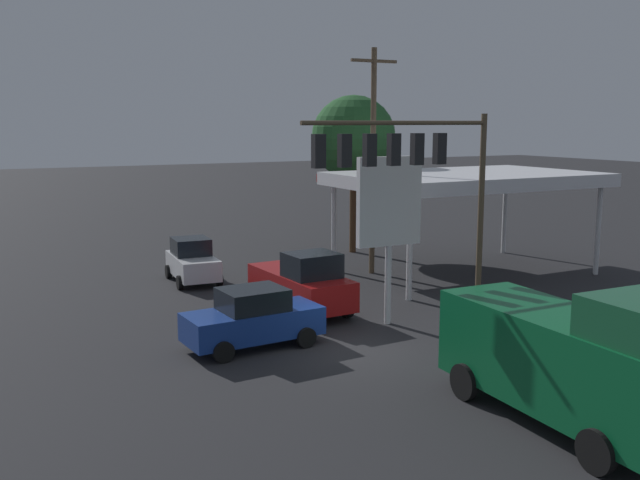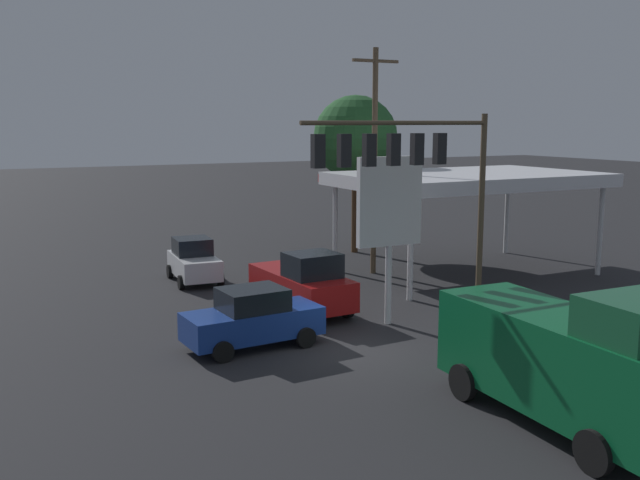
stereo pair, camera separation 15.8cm
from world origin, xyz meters
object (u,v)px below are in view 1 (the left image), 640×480
(traffic_signal_assembly, at_px, (409,166))
(delivery_truck, at_px, (569,358))
(utility_pole, at_px, (373,157))
(pickup_parked, at_px, (302,283))
(street_tree, at_px, (353,138))
(sedan_far, at_px, (253,318))
(price_sign, at_px, (389,207))
(hatchback_crossing, at_px, (192,261))

(traffic_signal_assembly, xyz_separation_m, delivery_truck, (0.30, 7.19, -4.08))
(delivery_truck, bearing_deg, utility_pole, 165.27)
(pickup_parked, relative_size, street_tree, 0.62)
(sedan_far, bearing_deg, traffic_signal_assembly, 154.61)
(price_sign, relative_size, street_tree, 0.70)
(traffic_signal_assembly, height_order, hatchback_crossing, traffic_signal_assembly)
(price_sign, relative_size, sedan_far, 1.33)
(pickup_parked, distance_m, street_tree, 13.91)
(utility_pole, xyz_separation_m, hatchback_crossing, (8.20, -2.12, -4.60))
(street_tree, bearing_deg, traffic_signal_assembly, 66.04)
(hatchback_crossing, bearing_deg, pickup_parked, 21.19)
(hatchback_crossing, height_order, street_tree, street_tree)
(utility_pole, xyz_separation_m, pickup_parked, (6.06, 4.84, -4.44))
(utility_pole, relative_size, delivery_truck, 1.53)
(utility_pole, distance_m, pickup_parked, 8.94)
(traffic_signal_assembly, distance_m, price_sign, 2.77)
(traffic_signal_assembly, relative_size, delivery_truck, 1.08)
(sedan_far, height_order, delivery_truck, delivery_truck)
(traffic_signal_assembly, height_order, price_sign, traffic_signal_assembly)
(hatchback_crossing, bearing_deg, traffic_signal_assembly, 20.28)
(delivery_truck, bearing_deg, pickup_parked, -173.45)
(traffic_signal_assembly, distance_m, street_tree, 16.52)
(utility_pole, relative_size, price_sign, 1.76)
(pickup_parked, bearing_deg, sedan_far, -49.36)
(sedan_far, height_order, street_tree, street_tree)
(hatchback_crossing, distance_m, delivery_truck, 19.42)
(delivery_truck, xyz_separation_m, pickup_parked, (1.03, -12.19, -0.58))
(hatchback_crossing, relative_size, pickup_parked, 0.74)
(utility_pole, relative_size, pickup_parked, 1.98)
(traffic_signal_assembly, relative_size, utility_pole, 0.71)
(utility_pole, distance_m, hatchback_crossing, 9.63)
(price_sign, xyz_separation_m, hatchback_crossing, (4.17, -9.78, -3.26))
(utility_pole, relative_size, hatchback_crossing, 2.69)
(traffic_signal_assembly, bearing_deg, utility_pole, -115.67)
(traffic_signal_assembly, distance_m, pickup_parked, 6.96)
(street_tree, bearing_deg, sedan_far, 49.44)
(sedan_far, relative_size, pickup_parked, 0.85)
(street_tree, bearing_deg, pickup_parked, 51.48)
(hatchback_crossing, bearing_deg, delivery_truck, 13.50)
(price_sign, distance_m, sedan_far, 6.24)
(sedan_far, bearing_deg, street_tree, -133.97)
(delivery_truck, relative_size, pickup_parked, 1.30)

